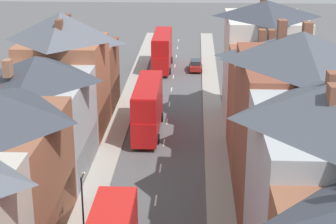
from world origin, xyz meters
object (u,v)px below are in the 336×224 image
(double_decker_bus_far_approaching, at_px, (162,50))
(street_lamp, at_px, (83,208))
(double_decker_bus_mid_street, at_px, (148,107))
(car_parked_right_a, at_px, (196,65))

(double_decker_bus_far_approaching, height_order, street_lamp, street_lamp)
(double_decker_bus_far_approaching, bearing_deg, street_lamp, -92.94)
(street_lamp, bearing_deg, double_decker_bus_mid_street, 83.65)
(street_lamp, bearing_deg, car_parked_right_a, 81.05)
(double_decker_bus_mid_street, xyz_separation_m, double_decker_bus_far_approaching, (0.00, 25.53, 0.00))
(double_decker_bus_mid_street, xyz_separation_m, street_lamp, (-2.44, -21.94, 0.43))
(double_decker_bus_mid_street, relative_size, street_lamp, 1.96)
(car_parked_right_a, height_order, street_lamp, street_lamp)
(double_decker_bus_mid_street, height_order, street_lamp, street_lamp)
(car_parked_right_a, bearing_deg, double_decker_bus_far_approaching, 171.02)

